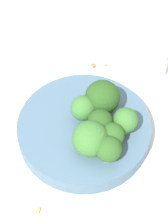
# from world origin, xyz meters

# --- Properties ---
(ground_plane) EXTENTS (3.00, 3.00, 0.00)m
(ground_plane) POSITION_xyz_m (0.00, 0.00, 0.00)
(ground_plane) COLOR silver
(bowl) EXTENTS (0.22, 0.22, 0.03)m
(bowl) POSITION_xyz_m (0.00, 0.00, 0.02)
(bowl) COLOR slate
(bowl) RESTS_ON ground_plane
(broccoli_floret_0) EXTENTS (0.04, 0.04, 0.05)m
(broccoli_floret_0) POSITION_xyz_m (0.05, 0.04, 0.06)
(broccoli_floret_0) COLOR #8EB770
(broccoli_floret_0) RESTS_ON bowl
(broccoli_floret_1) EXTENTS (0.04, 0.04, 0.05)m
(broccoli_floret_1) POSITION_xyz_m (-0.01, 0.01, 0.06)
(broccoli_floret_1) COLOR #84AD66
(broccoli_floret_1) RESTS_ON bowl
(broccoli_floret_2) EXTENTS (0.04, 0.04, 0.05)m
(broccoli_floret_2) POSITION_xyz_m (0.07, -0.02, 0.06)
(broccoli_floret_2) COLOR #84AD66
(broccoli_floret_2) RESTS_ON bowl
(broccoli_floret_3) EXTENTS (0.04, 0.04, 0.05)m
(broccoli_floret_3) POSITION_xyz_m (0.06, 0.01, 0.06)
(broccoli_floret_3) COLOR #7A9E5B
(broccoli_floret_3) RESTS_ON bowl
(broccoli_floret_4) EXTENTS (0.06, 0.06, 0.06)m
(broccoli_floret_4) POSITION_xyz_m (0.04, -0.03, 0.06)
(broccoli_floret_4) COLOR #7A9E5B
(broccoli_floret_4) RESTS_ON bowl
(broccoli_floret_5) EXTENTS (0.04, 0.04, 0.05)m
(broccoli_floret_5) POSITION_xyz_m (0.03, 0.01, 0.06)
(broccoli_floret_5) COLOR #7A9E5B
(broccoli_floret_5) RESTS_ON bowl
(broccoli_floret_6) EXTENTS (0.06, 0.06, 0.06)m
(broccoli_floret_6) POSITION_xyz_m (0.00, 0.04, 0.07)
(broccoli_floret_6) COLOR #8EB770
(broccoli_floret_6) RESTS_ON bowl
(pepper_shaker) EXTENTS (0.04, 0.04, 0.07)m
(pepper_shaker) POSITION_xyz_m (-0.01, 0.20, 0.03)
(pepper_shaker) COLOR silver
(pepper_shaker) RESTS_ON ground_plane
(almond_crumb_0) EXTENTS (0.01, 0.01, 0.01)m
(almond_crumb_0) POSITION_xyz_m (-0.11, 0.12, 0.00)
(almond_crumb_0) COLOR olive
(almond_crumb_0) RESTS_ON ground_plane
(almond_crumb_3) EXTENTS (0.01, 0.01, 0.01)m
(almond_crumb_3) POSITION_xyz_m (0.05, -0.14, 0.00)
(almond_crumb_3) COLOR tan
(almond_crumb_3) RESTS_ON ground_plane
(almond_crumb_4) EXTENTS (0.00, 0.01, 0.01)m
(almond_crumb_4) POSITION_xyz_m (-0.09, 0.14, 0.00)
(almond_crumb_4) COLOR #AD7F4C
(almond_crumb_4) RESTS_ON ground_plane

